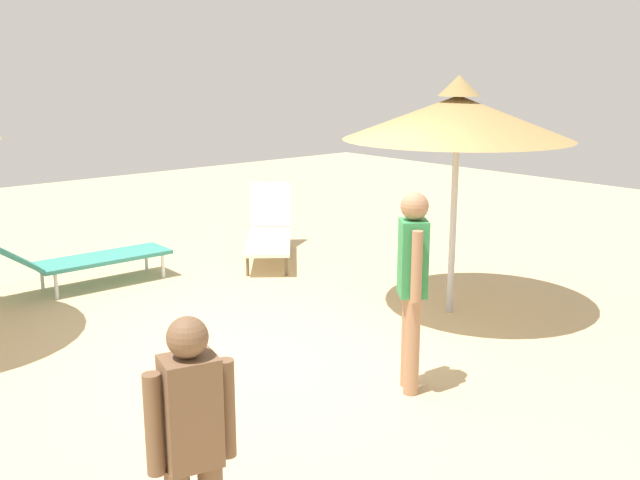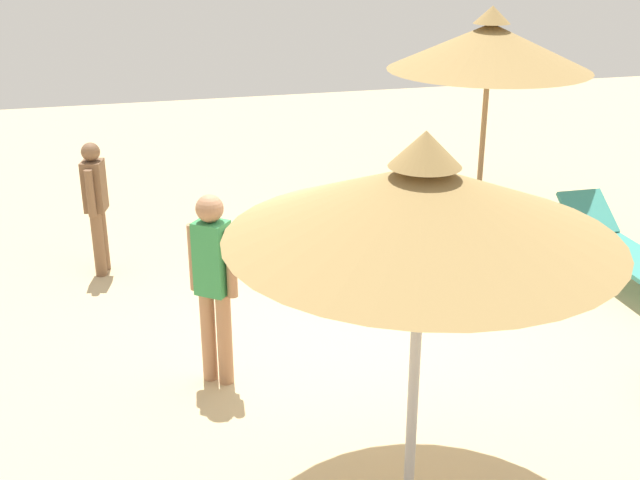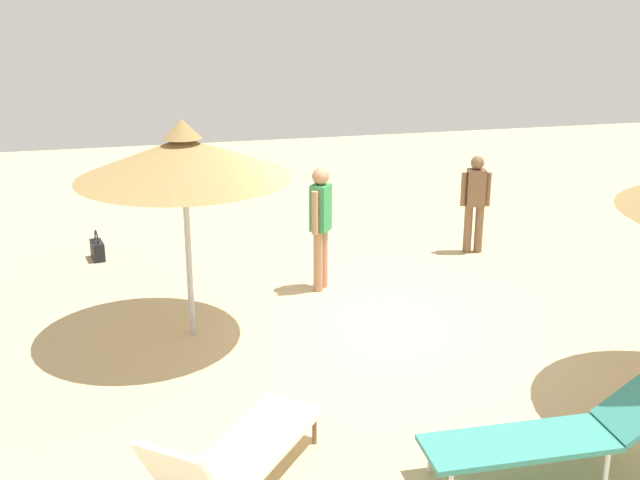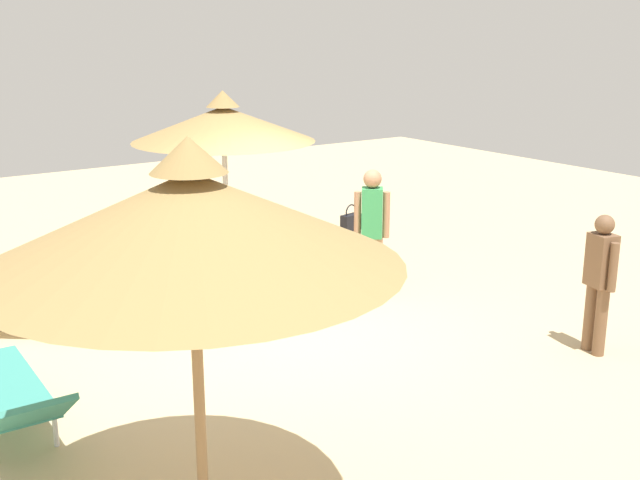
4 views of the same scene
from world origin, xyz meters
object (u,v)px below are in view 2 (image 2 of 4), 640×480
parasol_umbrella_center (490,46)px  lounge_chair_near_left (625,250)px  person_standing_edge (213,278)px  parasol_umbrella_back (423,202)px  person_standing_front (96,201)px

parasol_umbrella_center → lounge_chair_near_left: 3.12m
person_standing_edge → parasol_umbrella_center: bearing=-141.1°
parasol_umbrella_back → parasol_umbrella_center: parasol_umbrella_center is taller
parasol_umbrella_back → lounge_chair_near_left: 4.89m
person_standing_edge → person_standing_front: bearing=-70.5°
parasol_umbrella_back → parasol_umbrella_center: (-2.97, -5.13, 0.13)m
parasol_umbrella_back → person_standing_edge: (1.07, -1.86, -1.20)m
person_standing_edge → lounge_chair_near_left: bearing=-169.1°
parasol_umbrella_center → person_standing_front: (5.00, 0.57, -1.45)m
parasol_umbrella_center → person_standing_front: parasol_umbrella_center is taller
person_standing_edge → parasol_umbrella_back: bearing=120.0°
parasol_umbrella_center → person_standing_front: bearing=6.6°
person_standing_front → person_standing_edge: (-0.95, 2.69, 0.12)m
parasol_umbrella_center → person_standing_edge: bearing=38.9°
lounge_chair_near_left → person_standing_front: (5.64, -1.79, 0.48)m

